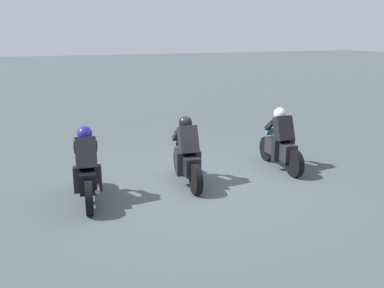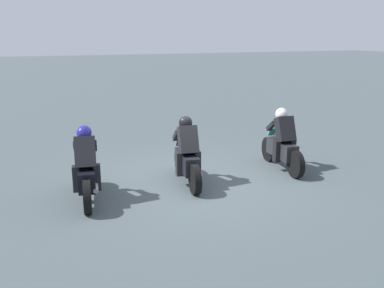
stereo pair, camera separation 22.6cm
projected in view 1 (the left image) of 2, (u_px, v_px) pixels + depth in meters
name	position (u px, v px, depth m)	size (l,w,h in m)	color
ground_plane	(193.00, 182.00, 9.64)	(120.00, 120.00, 0.00)	#434E52
rider_lane_a	(281.00, 144.00, 10.52)	(2.04, 0.57, 1.51)	black
rider_lane_b	(187.00, 156.00, 9.45)	(2.04, 0.59, 1.51)	black
rider_lane_c	(87.00, 171.00, 8.45)	(2.04, 0.60, 1.51)	black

